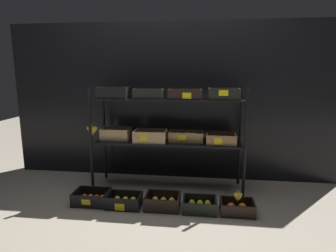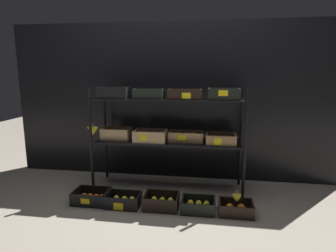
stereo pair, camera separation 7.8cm
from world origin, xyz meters
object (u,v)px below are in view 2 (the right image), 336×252
at_px(crate_ground_right_lemon, 198,206).
at_px(banana_bunch_loose, 237,197).
at_px(display_rack, 167,120).
at_px(crate_ground_tangerine, 91,198).
at_px(crate_ground_lemon, 123,201).
at_px(crate_ground_center_lemon, 161,203).
at_px(crate_ground_orange, 236,209).

xyz_separation_m(crate_ground_right_lemon, banana_bunch_loose, (0.35, -0.01, 0.12)).
height_order(display_rack, crate_ground_right_lemon, display_rack).
height_order(crate_ground_tangerine, crate_ground_right_lemon, crate_ground_tangerine).
bearing_deg(crate_ground_right_lemon, crate_ground_lemon, -179.34).
xyz_separation_m(crate_ground_lemon, crate_ground_center_lemon, (0.38, 0.02, 0.00)).
distance_m(crate_ground_tangerine, crate_ground_center_lemon, 0.73).
height_order(crate_ground_right_lemon, crate_ground_orange, crate_ground_right_lemon).
height_order(crate_ground_tangerine, banana_bunch_loose, banana_bunch_loose).
xyz_separation_m(display_rack, crate_ground_right_lemon, (0.37, -0.49, -0.74)).
xyz_separation_m(crate_ground_orange, banana_bunch_loose, (0.00, -0.00, 0.12)).
relative_size(display_rack, banana_bunch_loose, 15.25).
height_order(crate_ground_tangerine, crate_ground_center_lemon, crate_ground_center_lemon).
height_order(crate_ground_center_lemon, crate_ground_orange, crate_ground_center_lemon).
distance_m(display_rack, crate_ground_lemon, 0.97).
distance_m(crate_ground_lemon, crate_ground_orange, 1.09).
bearing_deg(crate_ground_center_lemon, crate_ground_right_lemon, -2.22).
relative_size(display_rack, crate_ground_center_lemon, 5.22).
height_order(display_rack, crate_ground_tangerine, display_rack).
distance_m(crate_ground_tangerine, banana_bunch_loose, 1.44).
bearing_deg(crate_ground_center_lemon, display_rack, 91.80).
bearing_deg(crate_ground_lemon, crate_ground_tangerine, 174.91).
bearing_deg(crate_ground_right_lemon, crate_ground_tangerine, 178.81).
distance_m(crate_ground_center_lemon, crate_ground_orange, 0.71).
bearing_deg(crate_ground_lemon, crate_ground_center_lemon, 3.40).
distance_m(crate_ground_tangerine, crate_ground_lemon, 0.35).
xyz_separation_m(crate_ground_tangerine, crate_ground_lemon, (0.35, -0.03, 0.00)).
bearing_deg(display_rack, crate_ground_center_lemon, -88.20).
bearing_deg(crate_ground_tangerine, crate_ground_orange, -1.14).
bearing_deg(crate_ground_orange, display_rack, 145.58).
relative_size(crate_ground_orange, banana_bunch_loose, 2.75).
distance_m(display_rack, crate_ground_center_lemon, 0.88).
height_order(crate_ground_tangerine, crate_ground_lemon, crate_ground_tangerine).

